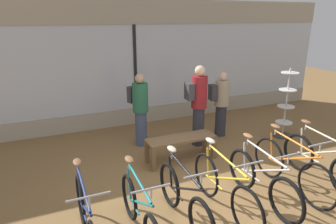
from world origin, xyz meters
TOP-DOWN VIEW (x-y plane):
  - ground_plane at (0.00, 0.00)m, footprint 24.00×24.00m
  - shop_back_wall at (0.00, 3.78)m, footprint 12.00×0.08m
  - bicycle_far_left at (-1.98, -0.38)m, footprint 0.46×1.77m
  - bicycle_left at (-1.32, -0.50)m, footprint 0.46×1.65m
  - bicycle_center_left at (-0.67, -0.46)m, footprint 0.46×1.69m
  - bicycle_center at (-0.02, -0.47)m, footprint 0.46×1.76m
  - bicycle_center_right at (0.65, -0.49)m, footprint 0.46×1.68m
  - bicycle_right at (1.32, -0.39)m, footprint 0.46×1.78m
  - bicycle_far_right at (2.01, -0.41)m, footprint 0.46×1.75m
  - accessory_rack at (2.99, 1.48)m, footprint 0.48×0.48m
  - display_bench at (0.13, 1.29)m, footprint 1.40×0.44m
  - customer_near_rack at (1.59, 2.14)m, footprint 0.51×0.38m
  - customer_by_window at (-0.35, 2.37)m, footprint 0.46×0.56m
  - customer_mid_floor at (0.82, 1.86)m, footprint 0.49×0.35m

SIDE VIEW (x-z plane):
  - ground_plane at x=0.00m, z-range 0.00..0.00m
  - bicycle_left at x=-1.32m, z-range -0.13..0.88m
  - bicycle_center_right at x=0.65m, z-range -0.14..0.89m
  - bicycle_center_left at x=-0.67m, z-range -0.13..0.89m
  - bicycle_far_right at x=2.01m, z-range -0.13..0.91m
  - bicycle_center at x=-0.02m, z-range -0.12..0.92m
  - bicycle_far_left at x=-1.98m, z-range -0.12..0.92m
  - bicycle_right at x=1.32m, z-range -0.12..0.93m
  - display_bench at x=0.13m, z-range 0.16..0.66m
  - accessory_rack at x=2.99m, z-range -0.15..1.51m
  - customer_near_rack at x=1.59m, z-range 0.06..1.62m
  - customer_by_window at x=-0.35m, z-range 0.06..1.70m
  - customer_mid_floor at x=0.82m, z-range 0.08..1.88m
  - shop_back_wall at x=0.00m, z-range 0.04..3.24m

